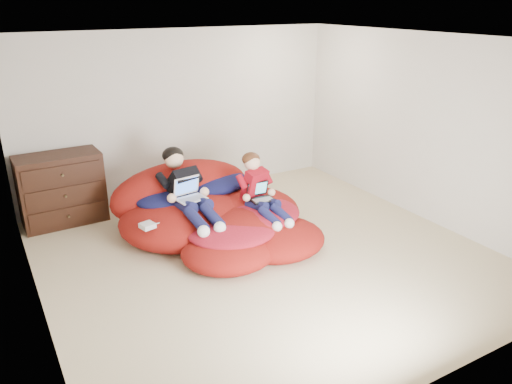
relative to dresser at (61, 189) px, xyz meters
name	(u,v)px	position (x,y,z in m)	size (l,w,h in m)	color
room_shell	(266,239)	(1.90, -2.21, -0.27)	(5.10, 5.10, 2.77)	#C1B089
dresser	(61,189)	(0.00, 0.00, 0.00)	(1.09, 0.62, 0.97)	black
beanbag_pile	(214,215)	(1.64, -1.35, -0.22)	(2.41, 2.38, 0.93)	maroon
cream_pillow	(156,179)	(1.13, -0.61, 0.14)	(0.39, 0.25, 0.25)	white
older_boy	(185,186)	(1.29, -1.26, 0.21)	(0.44, 1.34, 0.77)	black
younger_boy	(259,188)	(2.13, -1.67, 0.17)	(0.39, 0.96, 0.76)	#A60E1C
laptop_white	(189,193)	(1.29, -1.39, 0.16)	(0.38, 0.35, 0.26)	silver
laptop_black	(260,195)	(2.13, -1.69, 0.08)	(0.30, 0.28, 0.21)	black
power_adapter	(147,226)	(0.67, -1.57, -0.06)	(0.15, 0.15, 0.06)	silver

